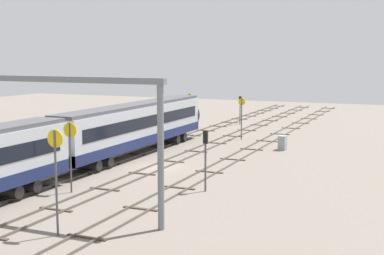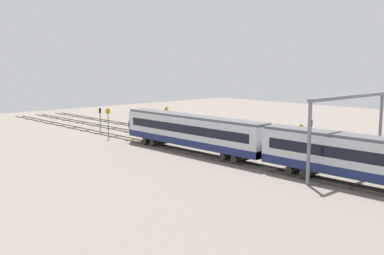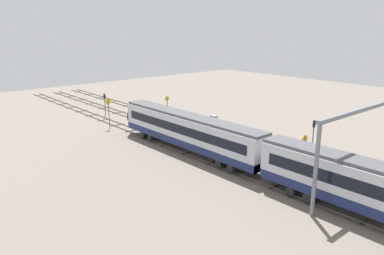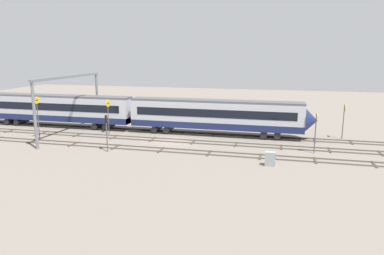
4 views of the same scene
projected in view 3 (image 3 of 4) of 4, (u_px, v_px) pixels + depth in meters
name	position (u px, v px, depth m)	size (l,w,h in m)	color
ground_plane	(241.00, 153.00, 46.65)	(138.46, 138.46, 0.00)	slate
track_near_foreground	(264.00, 145.00, 49.63)	(122.46, 2.40, 0.16)	#59544C
track_second_near	(241.00, 153.00, 46.63)	(122.46, 2.40, 0.16)	#59544C
track_with_train	(214.00, 161.00, 43.64)	(122.46, 2.40, 0.16)	#59544C
overhead_gantry	(362.00, 130.00, 34.41)	(0.40, 15.75, 8.34)	slate
speed_sign_mid_trackside	(304.00, 150.00, 37.45)	(0.14, 1.07, 4.96)	#4C4C51
speed_sign_far_trackside	(109.00, 109.00, 57.58)	(0.14, 0.93, 4.76)	#4C4C51
speed_sign_distant_end	(167.00, 107.00, 59.78)	(0.14, 0.82, 4.74)	#4C4C51
signal_light_trackside_approach	(313.00, 132.00, 45.89)	(0.31, 0.32, 4.32)	#4C4C51
signal_light_trackside_departure	(105.00, 101.00, 66.47)	(0.31, 0.32, 3.91)	#4C4C51
relay_cabinet	(214.00, 120.00, 60.64)	(1.07, 0.72, 1.46)	gray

